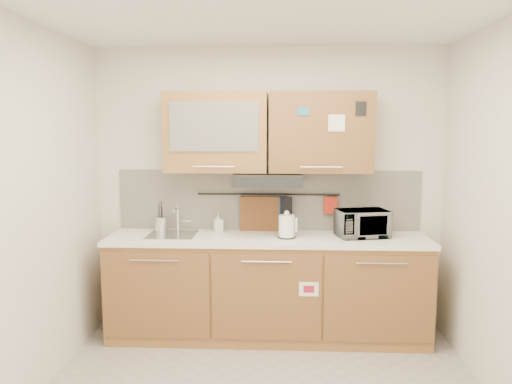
# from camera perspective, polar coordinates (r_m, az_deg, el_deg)

# --- Properties ---
(ceiling) EXTENTS (3.20, 3.20, 0.00)m
(ceiling) POSITION_cam_1_polar(r_m,az_deg,el_deg) (3.20, 0.85, 20.51)
(ceiling) COLOR white
(ceiling) RESTS_ON wall_back
(wall_back) EXTENTS (3.20, 0.00, 3.20)m
(wall_back) POSITION_cam_1_polar(r_m,az_deg,el_deg) (4.65, 1.43, 0.30)
(wall_back) COLOR silver
(wall_back) RESTS_ON ground
(wall_left) EXTENTS (0.00, 3.00, 3.00)m
(wall_left) POSITION_cam_1_polar(r_m,az_deg,el_deg) (3.60, -25.63, -2.54)
(wall_left) COLOR silver
(wall_left) RESTS_ON ground
(base_cabinet) EXTENTS (2.80, 0.64, 0.88)m
(base_cabinet) POSITION_cam_1_polar(r_m,az_deg,el_deg) (4.55, 1.30, -11.43)
(base_cabinet) COLOR #AF7D3E
(base_cabinet) RESTS_ON floor
(countertop) EXTENTS (2.82, 0.62, 0.04)m
(countertop) POSITION_cam_1_polar(r_m,az_deg,el_deg) (4.41, 1.32, -5.36)
(countertop) COLOR white
(countertop) RESTS_ON base_cabinet
(backsplash) EXTENTS (2.80, 0.02, 0.56)m
(backsplash) POSITION_cam_1_polar(r_m,az_deg,el_deg) (4.65, 1.42, -0.94)
(backsplash) COLOR silver
(backsplash) RESTS_ON countertop
(upper_cabinets) EXTENTS (1.82, 0.37, 0.70)m
(upper_cabinets) POSITION_cam_1_polar(r_m,az_deg,el_deg) (4.44, 1.33, 6.83)
(upper_cabinets) COLOR #AF7D3E
(upper_cabinets) RESTS_ON wall_back
(range_hood) EXTENTS (0.60, 0.46, 0.10)m
(range_hood) POSITION_cam_1_polar(r_m,az_deg,el_deg) (4.39, 1.36, 1.45)
(range_hood) COLOR black
(range_hood) RESTS_ON upper_cabinets
(sink) EXTENTS (0.42, 0.40, 0.26)m
(sink) POSITION_cam_1_polar(r_m,az_deg,el_deg) (4.53, -9.52, -4.82)
(sink) COLOR silver
(sink) RESTS_ON countertop
(utensil_rail) EXTENTS (1.30, 0.02, 0.02)m
(utensil_rail) POSITION_cam_1_polar(r_m,az_deg,el_deg) (4.61, 1.41, -0.27)
(utensil_rail) COLOR black
(utensil_rail) RESTS_ON backsplash
(utensil_crock) EXTENTS (0.13, 0.13, 0.28)m
(utensil_crock) POSITION_cam_1_polar(r_m,az_deg,el_deg) (4.66, -10.79, -3.63)
(utensil_crock) COLOR silver
(utensil_crock) RESTS_ON countertop
(kettle) EXTENTS (0.18, 0.18, 0.24)m
(kettle) POSITION_cam_1_polar(r_m,az_deg,el_deg) (4.34, 3.53, -4.02)
(kettle) COLOR white
(kettle) RESTS_ON countertop
(toaster) EXTENTS (0.23, 0.15, 0.17)m
(toaster) POSITION_cam_1_polar(r_m,az_deg,el_deg) (4.47, 12.62, -3.94)
(toaster) COLOR black
(toaster) RESTS_ON countertop
(microwave) EXTENTS (0.48, 0.38, 0.24)m
(microwave) POSITION_cam_1_polar(r_m,az_deg,el_deg) (4.48, 12.03, -3.53)
(microwave) COLOR #999999
(microwave) RESTS_ON countertop
(soap_bottle) EXTENTS (0.10, 0.10, 0.18)m
(soap_bottle) POSITION_cam_1_polar(r_m,az_deg,el_deg) (4.59, -4.34, -3.50)
(soap_bottle) COLOR #999999
(soap_bottle) RESTS_ON countertop
(cutting_board) EXTENTS (0.37, 0.04, 0.45)m
(cutting_board) POSITION_cam_1_polar(r_m,az_deg,el_deg) (4.63, 0.43, -3.31)
(cutting_board) COLOR brown
(cutting_board) RESTS_ON utensil_rail
(oven_mitt) EXTENTS (0.12, 0.05, 0.19)m
(oven_mitt) POSITION_cam_1_polar(r_m,az_deg,el_deg) (4.61, 2.12, -1.72)
(oven_mitt) COLOR navy
(oven_mitt) RESTS_ON utensil_rail
(dark_pouch) EXTENTS (0.13, 0.06, 0.20)m
(dark_pouch) POSITION_cam_1_polar(r_m,az_deg,el_deg) (4.61, 3.35, -1.77)
(dark_pouch) COLOR black
(dark_pouch) RESTS_ON utensil_rail
(pot_holder) EXTENTS (0.13, 0.04, 0.16)m
(pot_holder) POSITION_cam_1_polar(r_m,az_deg,el_deg) (4.63, 8.52, -1.54)
(pot_holder) COLOR #B42518
(pot_holder) RESTS_ON utensil_rail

